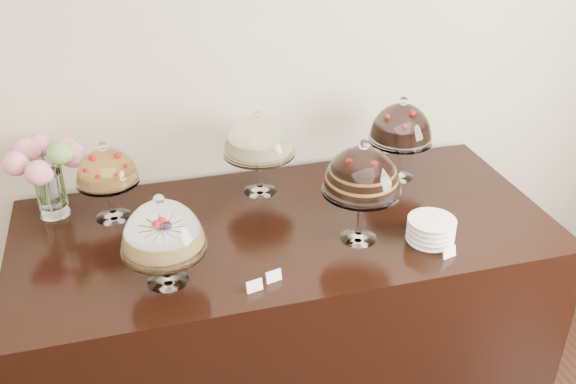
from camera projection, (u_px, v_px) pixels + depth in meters
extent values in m
cube|color=beige|center=(201.00, 48.00, 2.76)|extent=(5.00, 0.04, 3.00)
cube|color=black|center=(285.00, 309.00, 2.87)|extent=(2.20, 1.00, 0.90)
cone|color=white|center=(168.00, 278.00, 2.31)|extent=(0.15, 0.15, 0.02)
cylinder|color=white|center=(166.00, 262.00, 2.28)|extent=(0.03, 0.03, 0.11)
cylinder|color=white|center=(164.00, 248.00, 2.25)|extent=(0.30, 0.30, 0.01)
cylinder|color=tan|center=(163.00, 239.00, 2.23)|extent=(0.23, 0.23, 0.06)
sphere|color=red|center=(179.00, 224.00, 2.24)|extent=(0.02, 0.02, 0.02)
sphere|color=red|center=(147.00, 224.00, 2.24)|extent=(0.02, 0.02, 0.02)
sphere|color=red|center=(160.00, 240.00, 2.15)|extent=(0.02, 0.02, 0.02)
sphere|color=white|center=(159.00, 200.00, 2.15)|extent=(0.04, 0.04, 0.04)
cone|color=white|center=(358.00, 235.00, 2.55)|extent=(0.15, 0.15, 0.02)
cylinder|color=white|center=(360.00, 212.00, 2.50)|extent=(0.03, 0.03, 0.19)
cylinder|color=white|center=(361.00, 190.00, 2.45)|extent=(0.31, 0.31, 0.01)
cylinder|color=black|center=(362.00, 176.00, 2.42)|extent=(0.22, 0.22, 0.11)
sphere|color=red|center=(376.00, 157.00, 2.42)|extent=(0.02, 0.02, 0.02)
sphere|color=red|center=(353.00, 155.00, 2.44)|extent=(0.02, 0.02, 0.02)
sphere|color=red|center=(350.00, 165.00, 2.36)|extent=(0.02, 0.02, 0.02)
sphere|color=red|center=(374.00, 168.00, 2.35)|extent=(0.02, 0.02, 0.02)
sphere|color=white|center=(364.00, 145.00, 2.36)|extent=(0.04, 0.04, 0.04)
cone|color=white|center=(260.00, 188.00, 2.89)|extent=(0.15, 0.15, 0.02)
cylinder|color=white|center=(259.00, 170.00, 2.84)|extent=(0.03, 0.03, 0.16)
cylinder|color=white|center=(259.00, 152.00, 2.80)|extent=(0.32, 0.32, 0.01)
cylinder|color=#F3EBBC|center=(259.00, 144.00, 2.78)|extent=(0.26, 0.26, 0.06)
sphere|color=white|center=(258.00, 115.00, 2.71)|extent=(0.04, 0.04, 0.04)
cone|color=white|center=(397.00, 174.00, 3.01)|extent=(0.15, 0.15, 0.02)
cylinder|color=white|center=(398.00, 156.00, 2.96)|extent=(0.03, 0.03, 0.16)
cylinder|color=white|center=(400.00, 140.00, 2.92)|extent=(0.29, 0.29, 0.01)
cylinder|color=black|center=(401.00, 131.00, 2.90)|extent=(0.23, 0.23, 0.07)
sphere|color=red|center=(412.00, 119.00, 2.91)|extent=(0.02, 0.02, 0.02)
sphere|color=red|center=(388.00, 119.00, 2.90)|extent=(0.02, 0.02, 0.02)
sphere|color=red|center=(405.00, 128.00, 2.82)|extent=(0.02, 0.02, 0.02)
sphere|color=white|center=(404.00, 101.00, 2.83)|extent=(0.04, 0.04, 0.04)
cone|color=white|center=(113.00, 214.00, 2.70)|extent=(0.15, 0.15, 0.02)
cylinder|color=white|center=(111.00, 197.00, 2.65)|extent=(0.03, 0.03, 0.14)
cylinder|color=white|center=(108.00, 180.00, 2.62)|extent=(0.26, 0.26, 0.01)
cylinder|color=#BA8436|center=(107.00, 175.00, 2.60)|extent=(0.21, 0.21, 0.04)
sphere|color=red|center=(120.00, 165.00, 2.62)|extent=(0.02, 0.02, 0.02)
sphere|color=red|center=(109.00, 162.00, 2.64)|extent=(0.02, 0.02, 0.02)
sphere|color=red|center=(95.00, 166.00, 2.61)|extent=(0.02, 0.02, 0.02)
sphere|color=red|center=(92.00, 172.00, 2.56)|extent=(0.02, 0.02, 0.02)
sphere|color=red|center=(103.00, 175.00, 2.54)|extent=(0.02, 0.02, 0.02)
sphere|color=red|center=(117.00, 172.00, 2.57)|extent=(0.02, 0.02, 0.02)
sphere|color=white|center=(103.00, 146.00, 2.54)|extent=(0.04, 0.04, 0.04)
cylinder|color=white|center=(51.00, 194.00, 2.67)|extent=(0.11, 0.11, 0.20)
cylinder|color=#476B2D|center=(63.00, 181.00, 2.66)|extent=(0.01, 0.01, 0.22)
sphere|color=pink|center=(73.00, 155.00, 2.61)|extent=(0.11, 0.11, 0.11)
cylinder|color=#476B2D|center=(60.00, 177.00, 2.69)|extent=(0.01, 0.01, 0.22)
sphere|color=pink|center=(66.00, 148.00, 2.68)|extent=(0.09, 0.09, 0.09)
cylinder|color=#476B2D|center=(46.00, 175.00, 2.70)|extent=(0.01, 0.01, 0.23)
sphere|color=pink|center=(39.00, 145.00, 2.69)|extent=(0.10, 0.10, 0.10)
cylinder|color=#476B2D|center=(40.00, 179.00, 2.65)|extent=(0.01, 0.01, 0.25)
sphere|color=pink|center=(25.00, 151.00, 2.59)|extent=(0.11, 0.11, 0.11)
cylinder|color=#476B2D|center=(35.00, 185.00, 2.61)|extent=(0.01, 0.01, 0.24)
sphere|color=pink|center=(15.00, 164.00, 2.51)|extent=(0.10, 0.10, 0.10)
cylinder|color=#476B2D|center=(46.00, 190.00, 2.60)|extent=(0.01, 0.01, 0.22)
sphere|color=pink|center=(38.00, 173.00, 2.49)|extent=(0.10, 0.10, 0.10)
cylinder|color=#476B2D|center=(56.00, 180.00, 2.61)|extent=(0.01, 0.01, 0.27)
sphere|color=#629347|center=(59.00, 153.00, 2.53)|extent=(0.10, 0.10, 0.10)
cylinder|color=white|center=(430.00, 239.00, 2.54)|extent=(0.18, 0.18, 0.01)
cylinder|color=white|center=(430.00, 237.00, 2.54)|extent=(0.17, 0.17, 0.01)
cylinder|color=white|center=(430.00, 235.00, 2.53)|extent=(0.18, 0.18, 0.01)
cylinder|color=white|center=(431.00, 232.00, 2.53)|extent=(0.17, 0.17, 0.01)
cylinder|color=white|center=(431.00, 230.00, 2.52)|extent=(0.18, 0.18, 0.01)
cylinder|color=white|center=(431.00, 228.00, 2.52)|extent=(0.17, 0.17, 0.01)
cylinder|color=white|center=(431.00, 225.00, 2.51)|extent=(0.18, 0.18, 0.01)
cylinder|color=white|center=(432.00, 223.00, 2.51)|extent=(0.17, 0.17, 0.01)
cylinder|color=white|center=(432.00, 221.00, 2.50)|extent=(0.18, 0.18, 0.01)
cube|color=white|center=(255.00, 286.00, 2.26)|extent=(0.06, 0.03, 0.04)
cube|color=white|center=(449.00, 252.00, 2.44)|extent=(0.06, 0.03, 0.04)
cube|color=white|center=(274.00, 276.00, 2.31)|extent=(0.06, 0.03, 0.04)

